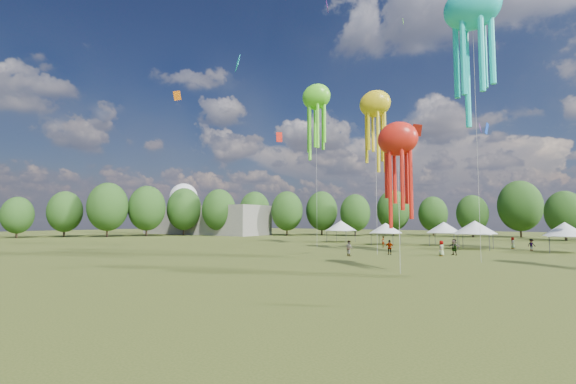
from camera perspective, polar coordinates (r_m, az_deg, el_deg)
The scene contains 9 objects.
ground at distance 13.30m, azimuth -26.08°, elevation -21.80°, with size 300.00×300.00×0.00m, color #384416.
spectator_near at distance 45.04m, azimuth 9.02°, elevation -8.22°, with size 0.86×0.67×1.77m, color gray.
spectators_far at distance 53.54m, azimuth 26.37°, elevation -7.20°, with size 26.88×20.40×1.90m.
festival_tents at distance 64.24m, azimuth 19.92°, elevation -4.93°, with size 38.84×11.07×4.03m.
show_kites at distance 49.89m, azimuth 29.05°, elevation 17.58°, with size 46.24×25.63×32.66m.
small_kites at distance 56.94m, azimuth 20.80°, elevation 23.86°, with size 70.52×65.65×45.01m.
treeline at distance 70.50m, azimuth 22.21°, elevation -1.87°, with size 201.57×95.24×13.43m.
hangar at distance 114.10m, azimuth -12.32°, elevation -4.11°, with size 40.00×12.00×8.00m, color gray.
radome at distance 130.15m, azimuth -15.20°, elevation -1.42°, with size 9.00×9.00×16.00m.
Camera 1 is at (10.93, -6.37, 4.12)m, focal length 24.04 mm.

